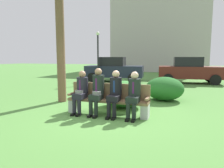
% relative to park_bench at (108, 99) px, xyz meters
% --- Properties ---
extents(ground_plane, '(80.00, 80.00, 0.00)m').
position_rel_park_bench_xyz_m(ground_plane, '(0.08, -0.08, -0.44)').
color(ground_plane, '#518A3D').
extents(park_bench, '(2.40, 0.44, 0.90)m').
position_rel_park_bench_xyz_m(park_bench, '(0.00, 0.00, 0.00)').
color(park_bench, brown).
rests_on(park_bench, ground).
extents(seated_man_leftmost, '(0.34, 0.72, 1.27)m').
position_rel_park_bench_xyz_m(seated_man_leftmost, '(-0.81, -0.14, 0.27)').
color(seated_man_leftmost, '#23232D').
rests_on(seated_man_leftmost, ground).
extents(seated_man_centerleft, '(0.34, 0.72, 1.35)m').
position_rel_park_bench_xyz_m(seated_man_centerleft, '(-0.29, -0.13, 0.31)').
color(seated_man_centerleft, '#1E2823').
rests_on(seated_man_centerleft, ground).
extents(seated_man_centerright, '(0.34, 0.72, 1.29)m').
position_rel_park_bench_xyz_m(seated_man_centerright, '(0.25, -0.13, 0.29)').
color(seated_man_centerright, black).
rests_on(seated_man_centerright, ground).
extents(seated_man_rightmost, '(0.34, 0.72, 1.27)m').
position_rel_park_bench_xyz_m(seated_man_rightmost, '(0.79, -0.13, 0.27)').
color(seated_man_rightmost, '#1E2823').
rests_on(seated_man_rightmost, ground).
extents(shrub_near_bench, '(1.42, 1.31, 0.89)m').
position_rel_park_bench_xyz_m(shrub_near_bench, '(0.18, 0.97, 0.01)').
color(shrub_near_bench, '#31732F').
rests_on(shrub_near_bench, ground).
extents(shrub_mid_lawn, '(1.46, 1.34, 0.91)m').
position_rel_park_bench_xyz_m(shrub_mid_lawn, '(1.40, 2.55, 0.02)').
color(shrub_mid_lawn, '#236124').
rests_on(shrub_mid_lawn, ground).
extents(parked_car_near, '(4.05, 2.06, 1.68)m').
position_rel_park_bench_xyz_m(parked_car_near, '(-2.47, 7.94, 0.40)').
color(parked_car_near, '#1E2338').
rests_on(parked_car_near, ground).
extents(parked_car_far, '(4.03, 2.01, 1.68)m').
position_rel_park_bench_xyz_m(parked_car_far, '(2.44, 8.61, 0.40)').
color(parked_car_far, '#591E19').
rests_on(parked_car_far, ground).
extents(street_lamp, '(0.24, 0.24, 3.29)m').
position_rel_park_bench_xyz_m(street_lamp, '(-3.16, 6.76, 1.60)').
color(street_lamp, black).
rests_on(street_lamp, ground).
extents(building_backdrop, '(11.36, 7.55, 9.26)m').
position_rel_park_bench_xyz_m(building_backdrop, '(-0.78, 21.32, 4.22)').
color(building_backdrop, '#B5A9AB').
rests_on(building_backdrop, ground).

